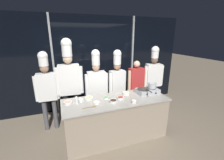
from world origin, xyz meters
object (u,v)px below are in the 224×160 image
stock_pot (152,85)px  chef_pastry (117,80)px  serving_spoon_solid (92,107)px  chef_line (96,83)px  chef_head (47,86)px  prep_bowl_garlic (97,102)px  squeeze_bottle_clear (77,100)px  prep_bowl_chicken (126,93)px  frying_pan (143,88)px  prep_bowl_rice (134,101)px  chef_apprentice (153,75)px  prep_bowl_bean_sprouts (81,100)px  person_guest (136,83)px  prep_bowl_soy_glaze (113,101)px  prep_bowl_shrimp (68,102)px  portable_stove (147,91)px  chef_sous (69,79)px  serving_spoon_slotted (119,94)px  prep_bowl_chili_flakes (121,98)px  prep_bowl_scallions (106,98)px  prep_bowl_ginger (89,98)px

stock_pot → chef_pastry: bearing=134.1°
serving_spoon_solid → chef_line: chef_line is taller
chef_head → prep_bowl_garlic: bearing=138.7°
squeeze_bottle_clear → stock_pot: bearing=0.2°
prep_bowl_chicken → frying_pan: bearing=-15.1°
prep_bowl_chicken → prep_bowl_rice: size_ratio=1.65×
prep_bowl_garlic → chef_apprentice: (1.86, 0.83, 0.18)m
prep_bowl_bean_sprouts → person_guest: (1.58, 0.62, -0.00)m
chef_head → prep_bowl_soy_glaze: bearing=144.8°
prep_bowl_shrimp → prep_bowl_rice: prep_bowl_rice is taller
frying_pan → serving_spoon_solid: frying_pan is taller
chef_head → chef_line: chef_line is taller
prep_bowl_chicken → chef_apprentice: bearing=28.7°
portable_stove → chef_sous: 1.80m
prep_bowl_soy_glaze → serving_spoon_slotted: size_ratio=0.73×
prep_bowl_shrimp → prep_bowl_chili_flakes: size_ratio=1.22×
serving_spoon_solid → chef_line: 0.95m
prep_bowl_chili_flakes → chef_sous: size_ratio=0.07×
serving_spoon_slotted → chef_line: (-0.40, 0.46, 0.15)m
prep_bowl_chili_flakes → prep_bowl_garlic: size_ratio=1.05×
prep_bowl_chicken → prep_bowl_soy_glaze: prep_bowl_chicken is taller
squeeze_bottle_clear → chef_pastry: (1.09, 0.63, 0.10)m
serving_spoon_slotted → person_guest: 0.88m
prep_bowl_soy_glaze → chef_sous: chef_sous is taller
prep_bowl_soy_glaze → chef_line: size_ratio=0.09×
prep_bowl_chicken → chef_sous: bearing=153.0°
stock_pot → serving_spoon_slotted: 0.77m
squeeze_bottle_clear → chef_sous: 0.73m
prep_bowl_chili_flakes → prep_bowl_rice: 0.31m
portable_stove → stock_pot: bearing=0.1°
stock_pot → prep_bowl_chili_flakes: 0.83m
portable_stove → prep_bowl_scallions: 0.98m
chef_line → portable_stove: bearing=149.9°
prep_bowl_bean_sprouts → stock_pot: bearing=-3.0°
prep_bowl_soy_glaze → serving_spoon_solid: (-0.43, -0.05, -0.02)m
prep_bowl_scallions → chef_head: chef_head is taller
prep_bowl_shrimp → chef_sous: (0.10, 0.62, 0.30)m
prep_bowl_chicken → chef_head: size_ratio=0.08×
person_guest → prep_bowl_shrimp: bearing=14.9°
chef_head → chef_sous: size_ratio=0.88×
prep_bowl_chili_flakes → prep_bowl_garlic: prep_bowl_chili_flakes is taller
prep_bowl_ginger → prep_bowl_chicken: bearing=-2.1°
chef_line → squeeze_bottle_clear: bearing=51.7°
frying_pan → serving_spoon_solid: size_ratio=1.74×
prep_bowl_bean_sprouts → person_guest: size_ratio=0.07×
stock_pot → squeeze_bottle_clear: size_ratio=1.28×
prep_bowl_chicken → prep_bowl_rice: 0.43m
prep_bowl_bean_sprouts → chef_head: size_ratio=0.05×
prep_bowl_bean_sprouts → prep_bowl_garlic: prep_bowl_bean_sprouts is taller
frying_pan → chef_pastry: (-0.38, 0.63, 0.04)m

